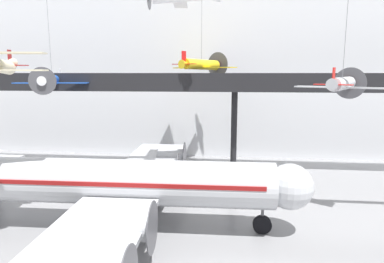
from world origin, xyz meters
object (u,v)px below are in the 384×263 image
object	(u,v)px
airliner_silver_main	(115,183)
suspended_plane_blue_trainer	(52,80)
suspended_plane_yellow_lowwing	(202,65)
suspended_plane_silver_racer	(342,84)

from	to	relation	value
airliner_silver_main	suspended_plane_blue_trainer	size ratio (longest dim) A/B	2.56
airliner_silver_main	suspended_plane_yellow_lowwing	xyz separation A→B (m)	(4.76, 16.65, 8.55)
suspended_plane_silver_racer	suspended_plane_yellow_lowwing	xyz separation A→B (m)	(-11.54, 12.34, 1.71)
suspended_plane_silver_racer	suspended_plane_yellow_lowwing	bearing A→B (deg)	72.94
suspended_plane_silver_racer	suspended_plane_yellow_lowwing	size ratio (longest dim) A/B	1.14
airliner_silver_main	suspended_plane_blue_trainer	bearing A→B (deg)	129.00
suspended_plane_yellow_lowwing	suspended_plane_blue_trainer	distance (m)	16.53
airliner_silver_main	suspended_plane_yellow_lowwing	world-z (taller)	suspended_plane_yellow_lowwing
airliner_silver_main	suspended_plane_silver_racer	xyz separation A→B (m)	(16.30, 4.32, 6.84)
suspended_plane_silver_racer	suspended_plane_yellow_lowwing	world-z (taller)	suspended_plane_yellow_lowwing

